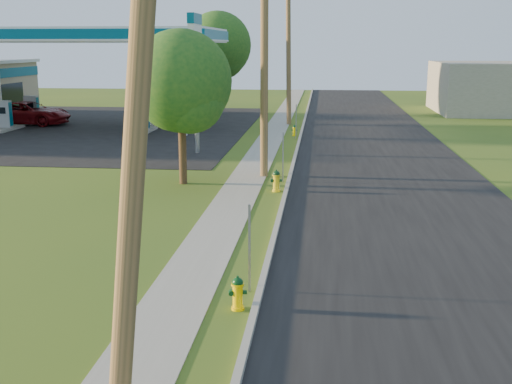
# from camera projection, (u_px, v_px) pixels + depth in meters

# --- Properties ---
(road) EXTENTS (8.00, 120.00, 0.02)m
(road) POSITION_uv_depth(u_px,v_px,m) (410.00, 225.00, 19.49)
(road) COLOR black
(road) RESTS_ON ground
(curb) EXTENTS (0.15, 120.00, 0.15)m
(curb) POSITION_uv_depth(u_px,v_px,m) (279.00, 220.00, 19.88)
(curb) COLOR gray
(curb) RESTS_ON ground
(sidewalk) EXTENTS (1.50, 120.00, 0.03)m
(sidewalk) POSITION_uv_depth(u_px,v_px,m) (223.00, 220.00, 20.07)
(sidewalk) COLOR gray
(sidewalk) RESTS_ON ground
(forecourt) EXTENTS (26.00, 28.00, 0.02)m
(forecourt) POSITION_uv_depth(u_px,v_px,m) (55.00, 127.00, 42.88)
(forecourt) COLOR black
(forecourt) RESTS_ON ground
(utility_pole_near) EXTENTS (1.40, 0.32, 9.48)m
(utility_pole_near) POSITION_uv_depth(u_px,v_px,m) (138.00, 89.00, 8.26)
(utility_pole_near) COLOR brown
(utility_pole_near) RESTS_ON ground
(utility_pole_mid) EXTENTS (1.40, 0.32, 9.80)m
(utility_pole_mid) POSITION_uv_depth(u_px,v_px,m) (264.00, 55.00, 25.68)
(utility_pole_mid) COLOR brown
(utility_pole_mid) RESTS_ON ground
(utility_pole_far) EXTENTS (1.40, 0.32, 9.50)m
(utility_pole_far) POSITION_uv_depth(u_px,v_px,m) (289.00, 53.00, 43.16)
(utility_pole_far) COLOR brown
(utility_pole_far) RESTS_ON ground
(sign_post_near) EXTENTS (0.05, 0.04, 2.00)m
(sign_post_near) POSITION_uv_depth(u_px,v_px,m) (249.00, 249.00, 14.07)
(sign_post_near) COLOR gray
(sign_post_near) RESTS_ON ground
(sign_post_mid) EXTENTS (0.05, 0.04, 2.00)m
(sign_post_mid) POSITION_uv_depth(u_px,v_px,m) (283.00, 157.00, 25.51)
(sign_post_mid) COLOR gray
(sign_post_mid) RESTS_ON ground
(sign_post_far) EXTENTS (0.05, 0.04, 2.00)m
(sign_post_far) POSITION_uv_depth(u_px,v_px,m) (296.00, 122.00, 37.34)
(sign_post_far) COLOR gray
(sign_post_far) RESTS_ON ground
(gas_canopy) EXTENTS (18.18, 9.18, 6.40)m
(gas_canopy) POSITION_uv_depth(u_px,v_px,m) (79.00, 36.00, 41.36)
(gas_canopy) COLOR silver
(gas_canopy) RESTS_ON ground
(fuel_pump_nw) EXTENTS (1.20, 3.20, 1.90)m
(fuel_pump_nw) POSITION_uv_depth(u_px,v_px,m) (4.00, 119.00, 41.03)
(fuel_pump_nw) COLOR gray
(fuel_pump_nw) RESTS_ON ground
(fuel_pump_ne) EXTENTS (1.20, 3.20, 1.90)m
(fuel_pump_ne) POSITION_uv_depth(u_px,v_px,m) (142.00, 121.00, 40.12)
(fuel_pump_ne) COLOR gray
(fuel_pump_ne) RESTS_ON ground
(fuel_pump_sw) EXTENTS (1.20, 3.20, 1.90)m
(fuel_pump_sw) POSITION_uv_depth(u_px,v_px,m) (32.00, 113.00, 44.91)
(fuel_pump_sw) COLOR gray
(fuel_pump_sw) RESTS_ON ground
(fuel_pump_se) EXTENTS (1.20, 3.20, 1.90)m
(fuel_pump_se) POSITION_uv_depth(u_px,v_px,m) (158.00, 114.00, 44.00)
(fuel_pump_se) COLOR gray
(fuel_pump_se) RESTS_ON ground
(price_pylon) EXTENTS (0.34, 2.04, 6.85)m
(price_pylon) POSITION_uv_depth(u_px,v_px,m) (195.00, 43.00, 31.30)
(price_pylon) COLOR gray
(price_pylon) RESTS_ON ground
(tree_verge) EXTENTS (3.95, 3.95, 5.99)m
(tree_verge) POSITION_uv_depth(u_px,v_px,m) (183.00, 85.00, 24.47)
(tree_verge) COLOR #3B2818
(tree_verge) RESTS_ON ground
(tree_lot) EXTENTS (5.27, 5.27, 7.98)m
(tree_lot) POSITION_uv_depth(u_px,v_px,m) (219.00, 48.00, 50.36)
(tree_lot) COLOR #3B2818
(tree_lot) RESTS_ON ground
(hydrant_near) EXTENTS (0.38, 0.34, 0.74)m
(hydrant_near) POSITION_uv_depth(u_px,v_px,m) (238.00, 293.00, 13.24)
(hydrant_near) COLOR #FFD200
(hydrant_near) RESTS_ON ground
(hydrant_mid) EXTENTS (0.43, 0.39, 0.84)m
(hydrant_mid) POSITION_uv_depth(u_px,v_px,m) (276.00, 181.00, 23.92)
(hydrant_mid) COLOR gold
(hydrant_mid) RESTS_ON ground
(hydrant_far) EXTENTS (0.35, 0.31, 0.68)m
(hydrant_far) POSITION_uv_depth(u_px,v_px,m) (294.00, 130.00, 38.62)
(hydrant_far) COLOR #F7DB03
(hydrant_far) RESTS_ON ground
(car_red) EXTENTS (5.86, 3.03, 1.58)m
(car_red) POSITION_uv_depth(u_px,v_px,m) (29.00, 113.00, 43.94)
(car_red) COLOR maroon
(car_red) RESTS_ON ground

